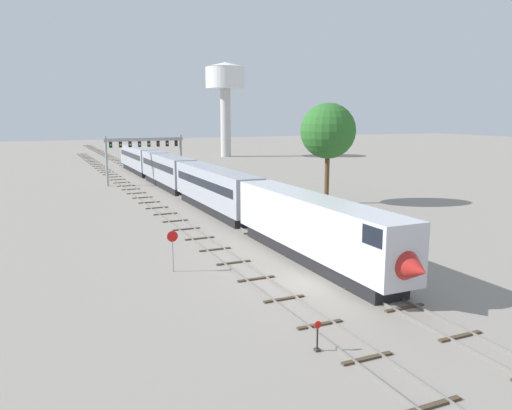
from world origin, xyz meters
name	(u,v)px	position (x,y,z in m)	size (l,w,h in m)	color
ground_plane	(318,281)	(0.00, 0.00, 0.00)	(400.00, 400.00, 0.00)	gray
track_main	(148,177)	(2.00, 60.00, 0.07)	(2.60, 200.00, 0.16)	slate
track_near	(139,195)	(-3.50, 40.00, 0.07)	(2.60, 160.00, 0.16)	slate
passenger_train	(186,177)	(2.00, 36.43, 2.60)	(3.04, 85.62, 4.80)	silver
signal_gantry	(144,148)	(-0.25, 51.19, 5.59)	(12.10, 0.49, 7.50)	#999BA0
water_tower	(225,83)	(29.73, 94.82, 18.52)	(9.98, 9.98, 23.57)	beige
switch_stand	(317,340)	(-5.10, -8.39, 0.52)	(0.36, 0.24, 1.46)	black
stop_sign	(173,245)	(-8.00, 5.88, 1.87)	(0.76, 0.08, 2.88)	gray
trackside_tree_left	(328,131)	(16.02, 24.57, 8.72)	(6.60, 6.60, 12.06)	brown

